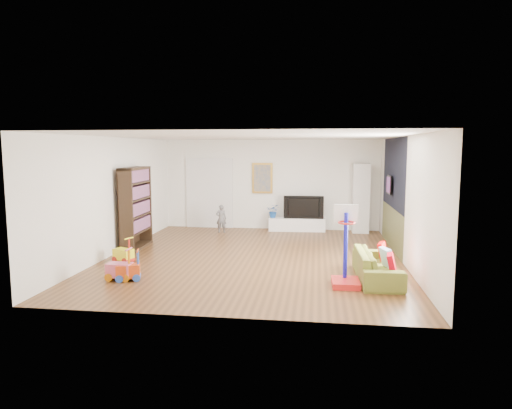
# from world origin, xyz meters

# --- Properties ---
(floor) EXTENTS (6.50, 7.50, 0.00)m
(floor) POSITION_xyz_m (0.00, 0.00, 0.00)
(floor) COLOR brown
(floor) RESTS_ON ground
(ceiling) EXTENTS (6.50, 7.50, 0.00)m
(ceiling) POSITION_xyz_m (0.00, 0.00, 2.70)
(ceiling) COLOR white
(ceiling) RESTS_ON ground
(wall_back) EXTENTS (6.50, 0.00, 2.70)m
(wall_back) POSITION_xyz_m (0.00, 3.75, 1.35)
(wall_back) COLOR white
(wall_back) RESTS_ON ground
(wall_front) EXTENTS (6.50, 0.00, 2.70)m
(wall_front) POSITION_xyz_m (0.00, -3.75, 1.35)
(wall_front) COLOR white
(wall_front) RESTS_ON ground
(wall_left) EXTENTS (0.00, 7.50, 2.70)m
(wall_left) POSITION_xyz_m (-3.25, 0.00, 1.35)
(wall_left) COLOR white
(wall_left) RESTS_ON ground
(wall_right) EXTENTS (0.00, 7.50, 2.70)m
(wall_right) POSITION_xyz_m (3.25, 0.00, 1.35)
(wall_right) COLOR silver
(wall_right) RESTS_ON ground
(navy_accent) EXTENTS (0.01, 3.20, 1.70)m
(navy_accent) POSITION_xyz_m (3.23, 1.40, 1.85)
(navy_accent) COLOR black
(navy_accent) RESTS_ON wall_right
(olive_wainscot) EXTENTS (0.01, 3.20, 1.00)m
(olive_wainscot) POSITION_xyz_m (3.23, 1.40, 0.50)
(olive_wainscot) COLOR brown
(olive_wainscot) RESTS_ON wall_right
(doorway) EXTENTS (1.45, 0.06, 2.10)m
(doorway) POSITION_xyz_m (-1.90, 3.71, 1.05)
(doorway) COLOR white
(doorway) RESTS_ON ground
(painting_back) EXTENTS (0.62, 0.06, 0.92)m
(painting_back) POSITION_xyz_m (-0.25, 3.71, 1.55)
(painting_back) COLOR gold
(painting_back) RESTS_ON wall_back
(artwork_right) EXTENTS (0.04, 0.56, 0.46)m
(artwork_right) POSITION_xyz_m (3.17, 1.60, 1.55)
(artwork_right) COLOR #7F3F8C
(artwork_right) RESTS_ON wall_right
(media_console) EXTENTS (1.68, 0.49, 0.39)m
(media_console) POSITION_xyz_m (0.82, 3.46, 0.19)
(media_console) COLOR white
(media_console) RESTS_ON ground
(tall_cabinet) EXTENTS (0.47, 0.47, 2.01)m
(tall_cabinet) POSITION_xyz_m (2.67, 3.46, 1.01)
(tall_cabinet) COLOR white
(tall_cabinet) RESTS_ON ground
(bookshelf) EXTENTS (0.40, 1.37, 1.99)m
(bookshelf) POSITION_xyz_m (-3.00, 0.56, 1.00)
(bookshelf) COLOR #322215
(bookshelf) RESTS_ON ground
(sofa) EXTENTS (0.77, 1.86, 0.54)m
(sofa) POSITION_xyz_m (2.53, -1.45, 0.27)
(sofa) COLOR olive
(sofa) RESTS_ON ground
(basketball_hoop) EXTENTS (0.51, 0.62, 1.45)m
(basketball_hoop) POSITION_xyz_m (1.93, -1.94, 0.72)
(basketball_hoop) COLOR red
(basketball_hoop) RESTS_ON ground
(ride_on_yellow) EXTENTS (0.48, 0.40, 0.56)m
(ride_on_yellow) POSITION_xyz_m (-2.71, -0.87, 0.28)
(ride_on_yellow) COLOR yellow
(ride_on_yellow) RESTS_ON ground
(ride_on_orange) EXTENTS (0.49, 0.39, 0.57)m
(ride_on_orange) POSITION_xyz_m (-2.05, -2.15, 0.29)
(ride_on_orange) COLOR #D74615
(ride_on_orange) RESTS_ON ground
(ride_on_pink) EXTENTS (0.46, 0.29, 0.60)m
(ride_on_pink) POSITION_xyz_m (-2.22, -2.14, 0.30)
(ride_on_pink) COLOR #E66081
(ride_on_pink) RESTS_ON ground
(child) EXTENTS (0.32, 0.22, 0.82)m
(child) POSITION_xyz_m (-1.36, 2.88, 0.41)
(child) COLOR slate
(child) RESTS_ON ground
(tv) EXTENTS (1.17, 0.18, 0.68)m
(tv) POSITION_xyz_m (1.01, 3.47, 0.73)
(tv) COLOR black
(tv) RESTS_ON media_console
(vase_plant) EXTENTS (0.38, 0.33, 0.40)m
(vase_plant) POSITION_xyz_m (0.12, 3.44, 0.59)
(vase_plant) COLOR #154592
(vase_plant) RESTS_ON media_console
(pillow_left) EXTENTS (0.16, 0.37, 0.36)m
(pillow_left) POSITION_xyz_m (2.72, -1.94, 0.42)
(pillow_left) COLOR #C00215
(pillow_left) RESTS_ON sofa
(pillow_center) EXTENTS (0.20, 0.37, 0.36)m
(pillow_center) POSITION_xyz_m (2.71, -1.45, 0.42)
(pillow_center) COLOR silver
(pillow_center) RESTS_ON sofa
(pillow_right) EXTENTS (0.19, 0.36, 0.35)m
(pillow_right) POSITION_xyz_m (2.71, -0.92, 0.42)
(pillow_right) COLOR #AF0000
(pillow_right) RESTS_ON sofa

